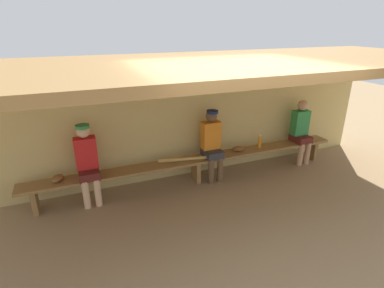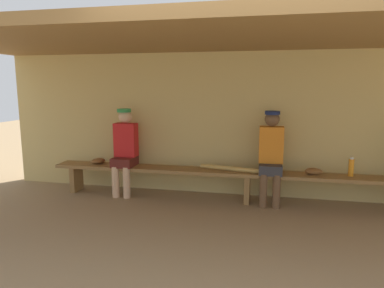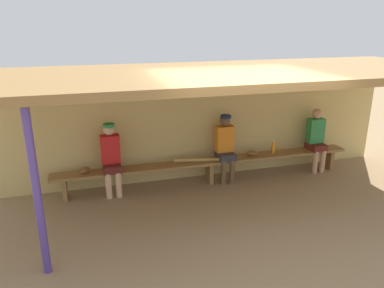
% 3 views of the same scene
% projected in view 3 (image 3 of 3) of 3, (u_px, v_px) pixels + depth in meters
% --- Properties ---
extents(ground_plane, '(24.00, 24.00, 0.00)m').
position_uv_depth(ground_plane, '(240.00, 219.00, 6.10)').
color(ground_plane, '#937754').
extents(back_wall, '(8.00, 0.20, 2.20)m').
position_uv_depth(back_wall, '(203.00, 123.00, 7.58)').
color(back_wall, tan).
rests_on(back_wall, ground).
extents(dugout_roof, '(8.00, 2.80, 0.12)m').
position_uv_depth(dugout_roof, '(228.00, 74.00, 6.03)').
color(dugout_roof, olive).
rests_on(dugout_roof, back_wall).
extents(support_post, '(0.10, 0.10, 2.20)m').
position_uv_depth(support_post, '(37.00, 194.00, 4.49)').
color(support_post, '#4C388C').
rests_on(support_post, ground).
extents(bench, '(6.00, 0.36, 0.46)m').
position_uv_depth(bench, '(210.00, 164.00, 7.39)').
color(bench, olive).
rests_on(bench, ground).
extents(player_near_post, '(0.34, 0.42, 1.34)m').
position_uv_depth(player_near_post, '(316.00, 137.00, 7.92)').
color(player_near_post, '#591E19').
rests_on(player_near_post, ground).
extents(player_in_white, '(0.34, 0.42, 1.34)m').
position_uv_depth(player_in_white, '(111.00, 156.00, 6.78)').
color(player_in_white, '#591E19').
rests_on(player_in_white, ground).
extents(player_leftmost, '(0.34, 0.42, 1.34)m').
position_uv_depth(player_leftmost, '(225.00, 145.00, 7.37)').
color(player_leftmost, '#333338').
rests_on(player_leftmost, ground).
extents(water_bottle_clear, '(0.07, 0.07, 0.26)m').
position_uv_depth(water_bottle_clear, '(273.00, 147.00, 7.74)').
color(water_bottle_clear, orange).
rests_on(water_bottle_clear, bench).
extents(baseball_glove_dark_brown, '(0.26, 0.29, 0.09)m').
position_uv_depth(baseball_glove_dark_brown, '(85.00, 170.00, 6.77)').
color(baseball_glove_dark_brown, brown).
rests_on(baseball_glove_dark_brown, bench).
extents(baseball_glove_worn, '(0.25, 0.19, 0.09)m').
position_uv_depth(baseball_glove_worn, '(252.00, 153.00, 7.63)').
color(baseball_glove_worn, brown).
rests_on(baseball_glove_worn, bench).
extents(baseball_bat, '(0.89, 0.24, 0.07)m').
position_uv_depth(baseball_bat, '(197.00, 160.00, 7.29)').
color(baseball_bat, tan).
rests_on(baseball_bat, bench).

